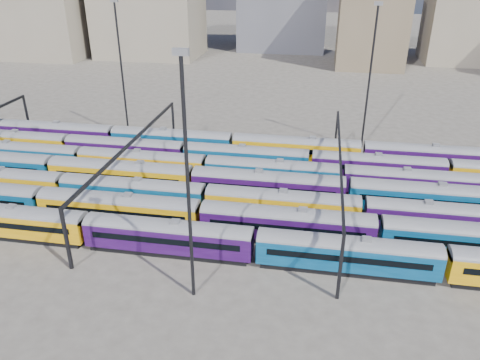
% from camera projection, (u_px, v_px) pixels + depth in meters
% --- Properties ---
extents(ground, '(500.00, 500.00, 0.00)m').
position_uv_depth(ground, '(266.00, 201.00, 68.41)').
color(ground, '#403C36').
rests_on(ground, ground).
extents(rake_0, '(103.72, 3.04, 5.12)m').
position_uv_depth(rake_0, '(347.00, 251.00, 52.25)').
color(rake_0, black).
rests_on(rake_0, ground).
extents(rake_1, '(153.38, 3.20, 5.40)m').
position_uv_depth(rake_1, '(287.00, 221.00, 57.72)').
color(rake_1, black).
rests_on(rake_1, ground).
extents(rake_2, '(125.75, 3.07, 5.17)m').
position_uv_depth(rake_2, '(205.00, 196.00, 63.99)').
color(rake_2, black).
rests_on(rake_2, ground).
extents(rake_3, '(133.70, 3.26, 5.50)m').
position_uv_depth(rake_3, '(192.00, 178.00, 68.84)').
color(rake_3, black).
rests_on(rake_3, ground).
extents(rake_4, '(146.69, 3.06, 5.16)m').
position_uv_depth(rake_4, '(272.00, 170.00, 71.61)').
color(rake_4, black).
rests_on(rake_4, ground).
extents(rake_5, '(104.54, 3.06, 5.16)m').
position_uv_depth(rake_5, '(246.00, 156.00, 76.80)').
color(rake_5, black).
rests_on(rake_5, ground).
extents(rake_6, '(109.94, 3.22, 5.43)m').
position_uv_depth(rake_6, '(172.00, 139.00, 83.37)').
color(rake_6, black).
rests_on(rake_6, ground).
extents(gantry_1, '(0.35, 40.35, 8.03)m').
position_uv_depth(gantry_1, '(132.00, 149.00, 68.54)').
color(gantry_1, black).
rests_on(gantry_1, ground).
extents(gantry_2, '(0.35, 40.35, 8.03)m').
position_uv_depth(gantry_2, '(340.00, 163.00, 63.91)').
color(gantry_2, black).
rests_on(gantry_2, ground).
extents(mast_1, '(1.40, 0.50, 25.60)m').
position_uv_depth(mast_1, '(121.00, 66.00, 86.45)').
color(mast_1, black).
rests_on(mast_1, ground).
extents(mast_2, '(1.40, 0.50, 25.60)m').
position_uv_depth(mast_2, '(187.00, 176.00, 43.59)').
color(mast_2, black).
rests_on(mast_2, ground).
extents(mast_3, '(1.40, 0.50, 25.60)m').
position_uv_depth(mast_3, '(370.00, 73.00, 81.28)').
color(mast_3, black).
rests_on(mast_3, ground).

